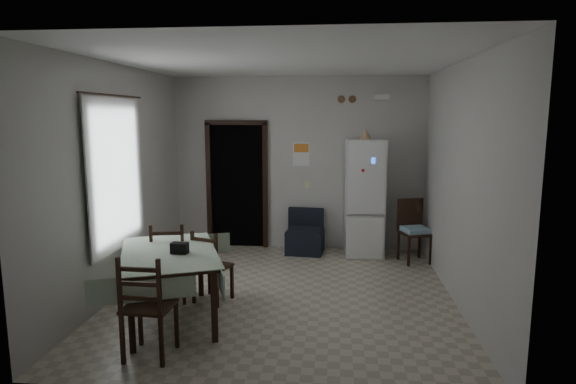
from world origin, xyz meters
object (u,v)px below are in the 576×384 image
Objects in this scene: dining_table at (171,286)px; dining_chair_far_left at (170,261)px; navy_seat at (305,232)px; corner_chair at (415,231)px; dining_chair_near_head at (149,305)px; fridge at (364,198)px; dining_chair_far_right at (213,265)px.

dining_table is 0.64m from dining_chair_far_left.
corner_chair is at bearing -6.12° from navy_seat.
dining_table is at bearing -159.29° from corner_chair.
dining_chair_far_left is at bearing -76.20° from dining_chair_near_head.
fridge is 0.96m from corner_chair.
dining_chair_far_right is (0.32, 0.60, 0.06)m from dining_table.
dining_chair_far_left is at bearing -168.40° from corner_chair.
dining_chair_near_head is at bearing 100.02° from dining_chair_far_right.
corner_chair is at bearing -27.09° from fridge.
fridge is at bearing 5.05° from navy_seat.
corner_chair is at bearing -125.65° from dining_chair_far_right.
dining_table reaches higher than navy_seat.
dining_chair_far_left is 1.09× the size of dining_chair_far_right.
corner_chair reaches higher than dining_table.
dining_chair_far_right reaches higher than dining_table.
dining_chair_near_head is at bearing -150.56° from corner_chair.
fridge reaches higher than corner_chair.
dining_chair_far_right is at bearing -97.71° from dining_chair_near_head.
fridge is 2.08× the size of dining_chair_far_right.
dining_chair_near_head is at bearing 90.87° from dining_chair_far_left.
dining_chair_far_right is (-0.99, -2.20, 0.09)m from navy_seat.
dining_chair_far_right is at bearing 40.04° from dining_table.
corner_chair is 3.75m from dining_chair_far_left.
dining_chair_far_right is 0.89× the size of dining_chair_near_head.
fridge is at bearing -119.11° from dining_chair_near_head.
dining_table is 0.69m from dining_chair_far_right.
dining_chair_near_head reaches higher than dining_table.
corner_chair is (0.77, -0.34, -0.46)m from fridge.
fridge is at bearing 137.71° from corner_chair.
navy_seat is at bearing 176.81° from fridge.
corner_chair is 0.96× the size of dining_chair_near_head.
navy_seat is 3.10m from dining_table.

